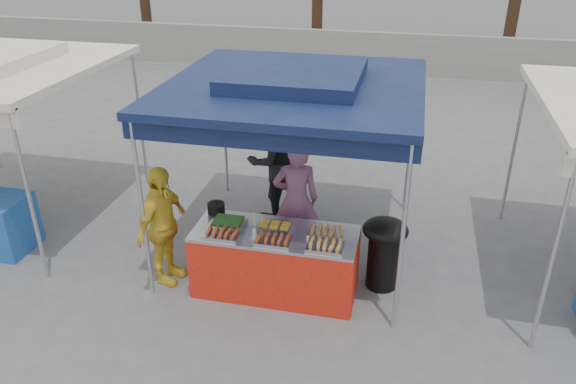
% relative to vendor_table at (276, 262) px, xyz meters
% --- Properties ---
extents(ground_plane, '(80.00, 80.00, 0.00)m').
position_rel_vendor_table_xyz_m(ground_plane, '(0.00, 0.10, -0.43)').
color(ground_plane, '#555557').
extents(back_wall, '(40.00, 0.25, 1.20)m').
position_rel_vendor_table_xyz_m(back_wall, '(0.00, 11.10, 0.17)').
color(back_wall, slate).
rests_on(back_wall, ground_plane).
extents(main_canopy, '(3.20, 3.20, 2.57)m').
position_rel_vendor_table_xyz_m(main_canopy, '(0.00, 1.07, 1.94)').
color(main_canopy, '#B2B2B9').
rests_on(main_canopy, ground_plane).
extents(vendor_table, '(2.00, 0.80, 0.85)m').
position_rel_vendor_table_xyz_m(vendor_table, '(0.00, 0.00, 0.00)').
color(vendor_table, red).
rests_on(vendor_table, ground_plane).
extents(food_tray_fl, '(0.42, 0.30, 0.07)m').
position_rel_vendor_table_xyz_m(food_tray_fl, '(-0.59, -0.24, 0.46)').
color(food_tray_fl, silver).
rests_on(food_tray_fl, vendor_table).
extents(food_tray_fm, '(0.42, 0.30, 0.07)m').
position_rel_vendor_table_xyz_m(food_tray_fm, '(0.04, -0.24, 0.46)').
color(food_tray_fm, silver).
rests_on(food_tray_fm, vendor_table).
extents(food_tray_fr, '(0.42, 0.30, 0.07)m').
position_rel_vendor_table_xyz_m(food_tray_fr, '(0.65, -0.24, 0.46)').
color(food_tray_fr, silver).
rests_on(food_tray_fr, vendor_table).
extents(food_tray_bl, '(0.42, 0.30, 0.07)m').
position_rel_vendor_table_xyz_m(food_tray_bl, '(-0.61, 0.05, 0.46)').
color(food_tray_bl, silver).
rests_on(food_tray_bl, vendor_table).
extents(food_tray_bm, '(0.42, 0.30, 0.07)m').
position_rel_vendor_table_xyz_m(food_tray_bm, '(-0.02, 0.08, 0.46)').
color(food_tray_bm, silver).
rests_on(food_tray_bm, vendor_table).
extents(food_tray_br, '(0.42, 0.30, 0.07)m').
position_rel_vendor_table_xyz_m(food_tray_br, '(0.61, 0.07, 0.46)').
color(food_tray_br, silver).
rests_on(food_tray_br, vendor_table).
extents(cooking_pot, '(0.22, 0.22, 0.13)m').
position_rel_vendor_table_xyz_m(cooking_pot, '(-0.86, 0.31, 0.49)').
color(cooking_pot, black).
rests_on(cooking_pot, vendor_table).
extents(skewer_cup, '(0.09, 0.09, 0.11)m').
position_rel_vendor_table_xyz_m(skewer_cup, '(-0.22, -0.10, 0.48)').
color(skewer_cup, '#B2B2B9').
rests_on(skewer_cup, vendor_table).
extents(wok_burner, '(0.57, 0.57, 0.96)m').
position_rel_vendor_table_xyz_m(wok_burner, '(1.30, 0.40, 0.14)').
color(wok_burner, black).
rests_on(wok_burner, ground_plane).
extents(crate_left, '(0.48, 0.34, 0.29)m').
position_rel_vendor_table_xyz_m(crate_left, '(-0.48, 0.63, -0.28)').
color(crate_left, '#13339A').
rests_on(crate_left, ground_plane).
extents(crate_right, '(0.53, 0.37, 0.32)m').
position_rel_vendor_table_xyz_m(crate_right, '(0.21, 0.59, -0.27)').
color(crate_right, '#13339A').
rests_on(crate_right, ground_plane).
extents(crate_stacked, '(0.51, 0.36, 0.31)m').
position_rel_vendor_table_xyz_m(crate_stacked, '(0.21, 0.59, 0.04)').
color(crate_stacked, '#13339A').
rests_on(crate_stacked, crate_right).
extents(vendor_woman, '(0.70, 0.55, 1.69)m').
position_rel_vendor_table_xyz_m(vendor_woman, '(0.07, 0.88, 0.42)').
color(vendor_woman, '#825378').
rests_on(vendor_woman, ground_plane).
extents(helper_man, '(1.14, 1.07, 1.85)m').
position_rel_vendor_table_xyz_m(helper_man, '(-0.46, 1.92, 0.50)').
color(helper_man, black).
rests_on(helper_man, ground_plane).
extents(customer_person, '(0.56, 0.99, 1.60)m').
position_rel_vendor_table_xyz_m(customer_person, '(-1.43, -0.09, 0.37)').
color(customer_person, gold).
rests_on(customer_person, ground_plane).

